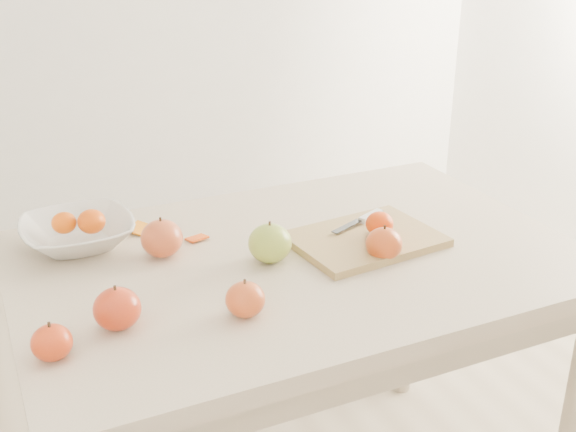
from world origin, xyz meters
name	(u,v)px	position (x,y,z in m)	size (l,w,h in m)	color
table	(297,294)	(0.00, 0.00, 0.65)	(1.20, 0.80, 0.75)	beige
cutting_board	(365,239)	(0.16, -0.01, 0.76)	(0.32, 0.23, 0.02)	tan
board_tangerine	(379,224)	(0.19, -0.02, 0.80)	(0.06, 0.06, 0.05)	#D03E07
fruit_bowl	(78,233)	(-0.42, 0.24, 0.78)	(0.25, 0.25, 0.06)	silver
bowl_tangerine_near	(64,223)	(-0.45, 0.25, 0.81)	(0.05, 0.05, 0.05)	#E74C08
bowl_tangerine_far	(91,221)	(-0.39, 0.23, 0.81)	(0.06, 0.06, 0.05)	#E55208
orange_peel_a	(141,230)	(-0.28, 0.26, 0.75)	(0.06, 0.04, 0.00)	orange
orange_peel_b	(197,239)	(-0.18, 0.16, 0.75)	(0.04, 0.04, 0.00)	#D94A0F
paring_knife	(367,218)	(0.21, 0.06, 0.78)	(0.16, 0.08, 0.01)	silver
apple_green	(270,243)	(-0.07, -0.01, 0.79)	(0.09, 0.09, 0.08)	olive
apple_red_a	(162,238)	(-0.27, 0.12, 0.79)	(0.09, 0.09, 0.08)	maroon
apple_red_e	(384,244)	(0.15, -0.10, 0.79)	(0.08, 0.08, 0.07)	maroon
apple_red_b	(117,309)	(-0.42, -0.13, 0.79)	(0.09, 0.09, 0.08)	maroon
apple_red_d	(52,343)	(-0.54, -0.18, 0.78)	(0.07, 0.07, 0.06)	#9C1204
apple_red_c	(245,299)	(-0.20, -0.19, 0.78)	(0.07, 0.07, 0.07)	#A7291A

